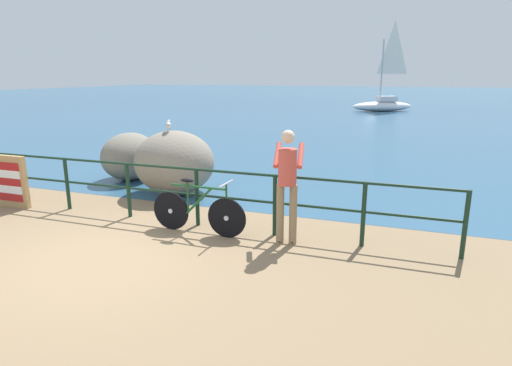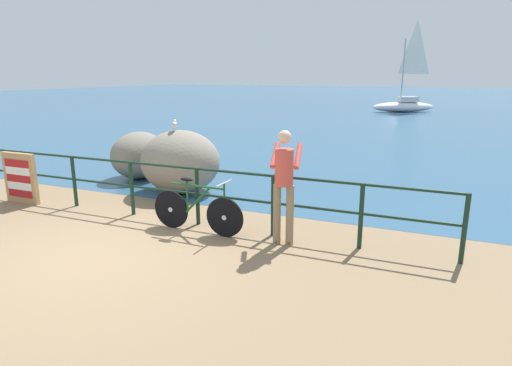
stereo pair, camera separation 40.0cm
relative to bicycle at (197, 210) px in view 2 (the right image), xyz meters
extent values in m
cube|color=#846B4C|center=(-0.90, 18.58, -0.44)|extent=(120.00, 120.00, 0.10)
cube|color=#2D5675|center=(-0.90, 46.35, -0.39)|extent=(120.00, 90.00, 0.01)
cylinder|color=black|center=(-4.41, 0.35, 0.12)|extent=(0.07, 0.07, 1.02)
cylinder|color=black|center=(-3.01, 0.35, 0.12)|extent=(0.07, 0.07, 1.02)
cylinder|color=black|center=(-1.60, 0.35, 0.12)|extent=(0.07, 0.07, 1.02)
cylinder|color=black|center=(-0.20, 0.35, 0.12)|extent=(0.07, 0.07, 1.02)
cylinder|color=black|center=(1.21, 0.35, 0.12)|extent=(0.07, 0.07, 1.02)
cylinder|color=black|center=(2.62, 0.35, 0.12)|extent=(0.07, 0.07, 1.02)
cylinder|color=black|center=(4.02, 0.35, 0.12)|extent=(0.07, 0.07, 1.02)
cylinder|color=black|center=(-0.90, 0.35, 0.61)|extent=(9.84, 0.04, 0.04)
cylinder|color=black|center=(-0.90, 0.35, 0.16)|extent=(9.84, 0.04, 0.04)
cylinder|color=black|center=(-0.52, 0.02, -0.06)|extent=(0.66, 0.05, 0.66)
cylinder|color=#B7BCC6|center=(-0.52, 0.02, -0.06)|extent=(0.08, 0.06, 0.08)
cylinder|color=black|center=(0.52, -0.02, -0.06)|extent=(0.66, 0.05, 0.66)
cylinder|color=#B7BCC6|center=(0.52, -0.02, -0.06)|extent=(0.08, 0.06, 0.08)
cylinder|color=#194C23|center=(0.00, 0.00, 0.41)|extent=(0.99, 0.07, 0.04)
cylinder|color=#194C23|center=(0.02, 0.00, 0.18)|extent=(0.50, 0.05, 0.50)
cylinder|color=#194C23|center=(-0.19, 0.01, 0.21)|extent=(0.03, 0.03, 0.53)
ellipsoid|color=black|center=(-0.19, 0.01, 0.50)|extent=(0.24, 0.11, 0.06)
cylinder|color=#194C23|center=(0.52, -0.02, 0.23)|extent=(0.03, 0.03, 0.57)
cylinder|color=#B7BCC6|center=(0.52, -0.02, 0.51)|extent=(0.04, 0.48, 0.03)
cylinder|color=#8C7251|center=(1.39, 0.03, 0.09)|extent=(0.12, 0.12, 0.95)
ellipsoid|color=#513319|center=(1.38, 0.09, -0.35)|extent=(0.15, 0.27, 0.08)
cylinder|color=#8C7251|center=(1.59, 0.07, 0.09)|extent=(0.12, 0.12, 0.95)
ellipsoid|color=#513319|center=(1.58, 0.13, -0.35)|extent=(0.15, 0.27, 0.08)
cylinder|color=#CC4C3F|center=(1.49, 0.05, 0.84)|extent=(0.28, 0.28, 0.55)
sphere|color=beige|center=(1.49, 0.05, 1.29)|extent=(0.20, 0.20, 0.20)
cylinder|color=#CC4C3F|center=(1.27, 0.25, 0.97)|extent=(0.17, 0.52, 0.34)
cylinder|color=#CC4C3F|center=(1.63, 0.32, 0.97)|extent=(0.17, 0.52, 0.34)
cube|color=tan|center=(-4.19, 0.10, 0.13)|extent=(0.84, 0.09, 1.04)
cube|color=#AD1E1E|center=(-4.19, 0.05, -0.18)|extent=(0.66, 0.01, 0.16)
cube|color=white|center=(-4.19, 0.05, -0.03)|extent=(0.66, 0.01, 0.16)
cube|color=#AD1E1E|center=(-4.19, 0.05, 0.13)|extent=(0.66, 0.01, 0.16)
cube|color=white|center=(-4.19, 0.05, 0.29)|extent=(0.66, 0.01, 0.16)
cube|color=#AD1E1E|center=(-4.19, 0.05, 0.44)|extent=(0.66, 0.01, 0.16)
ellipsoid|color=gray|center=(-1.63, 2.07, 0.31)|extent=(1.77, 1.65, 1.39)
ellipsoid|color=gray|center=(-3.33, 2.84, 0.20)|extent=(1.28, 1.59, 1.18)
cylinder|color=gold|center=(-1.69, 1.97, 1.03)|extent=(0.01, 0.01, 0.06)
cylinder|color=gold|center=(-1.65, 1.99, 1.03)|extent=(0.01, 0.01, 0.06)
ellipsoid|color=white|center=(-1.67, 1.98, 1.12)|extent=(0.23, 0.28, 0.13)
ellipsoid|color=#9E9EA3|center=(-1.66, 1.96, 1.15)|extent=(0.22, 0.27, 0.06)
sphere|color=white|center=(-1.73, 2.08, 1.19)|extent=(0.08, 0.08, 0.08)
cone|color=gold|center=(-1.76, 2.13, 1.19)|extent=(0.05, 0.06, 0.02)
ellipsoid|color=white|center=(1.28, 26.09, -0.03)|extent=(4.48, 3.27, 0.70)
cube|color=silver|center=(1.54, 26.23, 0.50)|extent=(1.52, 1.33, 0.36)
cylinder|color=#B2B2B7|center=(1.11, 25.99, 2.42)|extent=(0.10, 0.10, 4.20)
pyramid|color=white|center=(1.76, 26.35, 3.99)|extent=(1.43, 0.83, 3.57)
camera|label=1|loc=(3.15, -6.04, 2.18)|focal=30.16mm
camera|label=2|loc=(3.52, -5.89, 2.18)|focal=30.16mm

